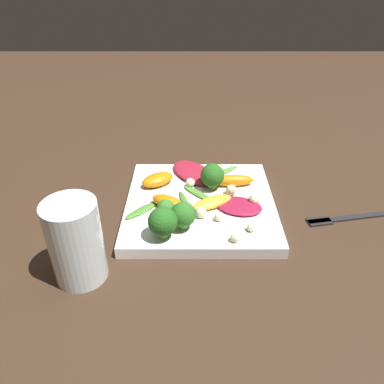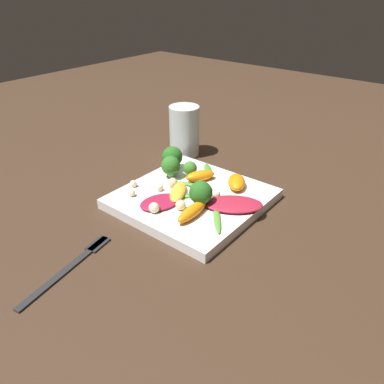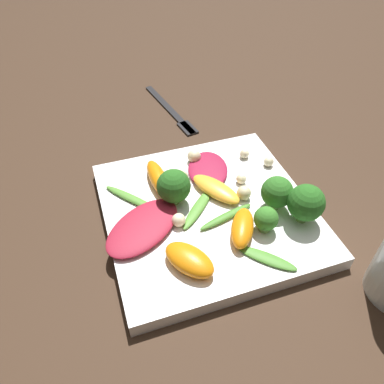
# 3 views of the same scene
# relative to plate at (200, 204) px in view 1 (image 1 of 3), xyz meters

# --- Properties ---
(ground_plane) EXTENTS (2.40, 2.40, 0.00)m
(ground_plane) POSITION_rel_plate_xyz_m (0.00, 0.00, -0.01)
(ground_plane) COLOR #382619
(plate) EXTENTS (0.25, 0.25, 0.02)m
(plate) POSITION_rel_plate_xyz_m (0.00, 0.00, 0.00)
(plate) COLOR white
(plate) RESTS_ON ground_plane
(drinking_glass) EXTENTS (0.07, 0.07, 0.12)m
(drinking_glass) POSITION_rel_plate_xyz_m (0.16, -0.17, 0.05)
(drinking_glass) COLOR silver
(drinking_glass) RESTS_ON ground_plane
(fork) EXTENTS (0.05, 0.18, 0.01)m
(fork) POSITION_rel_plate_xyz_m (0.03, 0.25, -0.01)
(fork) COLOR #262628
(fork) RESTS_ON ground_plane
(radicchio_leaf_0) EXTENTS (0.08, 0.09, 0.01)m
(radicchio_leaf_0) POSITION_rel_plate_xyz_m (0.02, 0.06, 0.01)
(radicchio_leaf_0) COLOR maroon
(radicchio_leaf_0) RESTS_ON plate
(radicchio_leaf_1) EXTENTS (0.12, 0.11, 0.01)m
(radicchio_leaf_1) POSITION_rel_plate_xyz_m (-0.09, -0.01, 0.02)
(radicchio_leaf_1) COLOR maroon
(radicchio_leaf_1) RESTS_ON plate
(orange_segment_0) EXTENTS (0.06, 0.07, 0.02)m
(orange_segment_0) POSITION_rel_plate_xyz_m (-0.05, -0.08, 0.02)
(orange_segment_0) COLOR orange
(orange_segment_0) RESTS_ON plate
(orange_segment_1) EXTENTS (0.03, 0.08, 0.02)m
(orange_segment_1) POSITION_rel_plate_xyz_m (-0.05, 0.06, 0.02)
(orange_segment_1) COLOR orange
(orange_segment_1) RESTS_ON plate
(orange_segment_2) EXTENTS (0.06, 0.08, 0.01)m
(orange_segment_2) POSITION_rel_plate_xyz_m (0.02, 0.02, 0.02)
(orange_segment_2) COLOR #FCAD33
(orange_segment_2) RESTS_ON plate
(orange_segment_3) EXTENTS (0.05, 0.07, 0.02)m
(orange_segment_3) POSITION_rel_plate_xyz_m (0.02, -0.05, 0.02)
(orange_segment_3) COLOR orange
(orange_segment_3) RESTS_ON plate
(broccoli_floret_0) EXTENTS (0.03, 0.03, 0.03)m
(broccoli_floret_0) POSITION_rel_plate_xyz_m (0.05, -0.06, 0.03)
(broccoli_floret_0) COLOR #7A9E51
(broccoli_floret_0) RESTS_ON plate
(broccoli_floret_1) EXTENTS (0.04, 0.04, 0.05)m
(broccoli_floret_1) POSITION_rel_plate_xyz_m (0.08, -0.03, 0.04)
(broccoli_floret_1) COLOR #84AD5B
(broccoli_floret_1) RESTS_ON plate
(broccoli_floret_2) EXTENTS (0.04, 0.04, 0.05)m
(broccoli_floret_2) POSITION_rel_plate_xyz_m (-0.04, 0.02, 0.04)
(broccoli_floret_2) COLOR #7A9E51
(broccoli_floret_2) RESTS_ON plate
(broccoli_floret_3) EXTENTS (0.04, 0.04, 0.05)m
(broccoli_floret_3) POSITION_rel_plate_xyz_m (0.10, -0.06, 0.04)
(broccoli_floret_3) COLOR #7A9E51
(broccoli_floret_3) RESTS_ON plate
(arugula_sprig_0) EXTENTS (0.06, 0.06, 0.00)m
(arugula_sprig_0) POSITION_rel_plate_xyz_m (0.03, -0.10, 0.01)
(arugula_sprig_0) COLOR #47842D
(arugula_sprig_0) RESTS_ON plate
(arugula_sprig_1) EXTENTS (0.07, 0.07, 0.01)m
(arugula_sprig_1) POSITION_rel_plate_xyz_m (-0.01, 0.00, 0.01)
(arugula_sprig_1) COLOR #518E33
(arugula_sprig_1) RESTS_ON plate
(arugula_sprig_2) EXTENTS (0.08, 0.03, 0.01)m
(arugula_sprig_2) POSITION_rel_plate_xyz_m (0.01, -0.03, 0.01)
(arugula_sprig_2) COLOR #47842D
(arugula_sprig_2) RESTS_ON plate
(arugula_sprig_3) EXTENTS (0.07, 0.08, 0.01)m
(arugula_sprig_3) POSITION_rel_plate_xyz_m (-0.09, 0.04, 0.01)
(arugula_sprig_3) COLOR #518E33
(arugula_sprig_3) RESTS_ON plate
(macadamia_nut_0) EXTENTS (0.02, 0.02, 0.02)m
(macadamia_nut_0) POSITION_rel_plate_xyz_m (0.05, 0.00, 0.02)
(macadamia_nut_0) COLOR beige
(macadamia_nut_0) RESTS_ON plate
(macadamia_nut_1) EXTENTS (0.01, 0.01, 0.01)m
(macadamia_nut_1) POSITION_rel_plate_xyz_m (0.06, 0.03, 0.02)
(macadamia_nut_1) COLOR beige
(macadamia_nut_1) RESTS_ON plate
(macadamia_nut_2) EXTENTS (0.02, 0.02, 0.02)m
(macadamia_nut_2) POSITION_rel_plate_xyz_m (0.01, 0.09, 0.02)
(macadamia_nut_2) COLOR beige
(macadamia_nut_2) RESTS_ON plate
(macadamia_nut_3) EXTENTS (0.01, 0.01, 0.01)m
(macadamia_nut_3) POSITION_rel_plate_xyz_m (0.08, 0.08, 0.02)
(macadamia_nut_3) COLOR beige
(macadamia_nut_3) RESTS_ON plate
(macadamia_nut_4) EXTENTS (0.02, 0.02, 0.02)m
(macadamia_nut_4) POSITION_rel_plate_xyz_m (-0.02, 0.05, 0.02)
(macadamia_nut_4) COLOR beige
(macadamia_nut_4) RESTS_ON plate
(macadamia_nut_5) EXTENTS (0.01, 0.01, 0.01)m
(macadamia_nut_5) POSITION_rel_plate_xyz_m (0.11, 0.05, 0.02)
(macadamia_nut_5) COLOR beige
(macadamia_nut_5) RESTS_ON plate
(macadamia_nut_6) EXTENTS (0.02, 0.02, 0.02)m
(macadamia_nut_6) POSITION_rel_plate_xyz_m (-0.04, -0.02, 0.02)
(macadamia_nut_6) COLOR beige
(macadamia_nut_6) RESTS_ON plate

